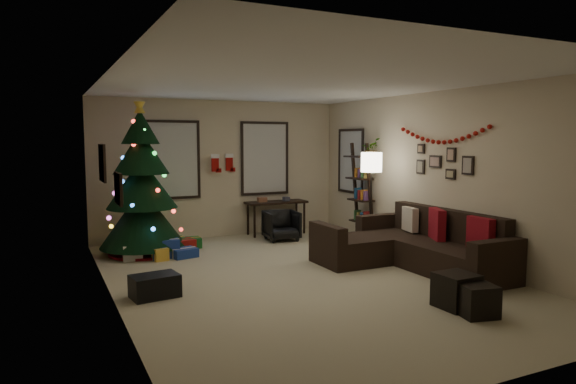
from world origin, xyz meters
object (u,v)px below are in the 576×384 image
(desk_chair, at_px, (281,225))
(bookshelf, at_px, (362,193))
(desk, at_px, (276,205))
(sofa, at_px, (412,248))
(christmas_tree, at_px, (142,190))

(desk_chair, distance_m, bookshelf, 1.65)
(desk, distance_m, desk_chair, 0.74)
(sofa, relative_size, desk_chair, 4.71)
(sofa, bearing_deg, christmas_tree, 142.93)
(christmas_tree, height_order, bookshelf, christmas_tree)
(christmas_tree, height_order, desk_chair, christmas_tree)
(desk, relative_size, desk_chair, 2.16)
(sofa, distance_m, desk, 3.47)
(desk_chair, xyz_separation_m, bookshelf, (1.39, -0.66, 0.62))
(desk, bearing_deg, bookshelf, -47.38)
(christmas_tree, distance_m, desk, 2.93)
(christmas_tree, relative_size, desk, 2.11)
(desk, xyz_separation_m, desk_chair, (-0.19, -0.65, -0.31))
(bookshelf, bearing_deg, sofa, -102.51)
(sofa, height_order, desk, sofa)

